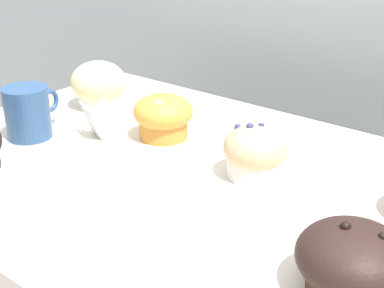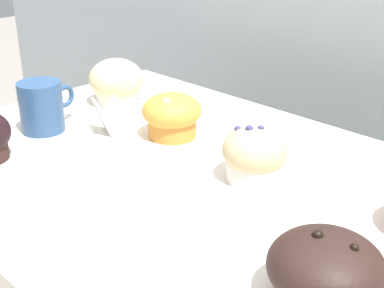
{
  "view_description": "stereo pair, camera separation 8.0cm",
  "coord_description": "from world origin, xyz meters",
  "px_view_note": "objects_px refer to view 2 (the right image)",
  "views": [
    {
      "loc": [
        0.44,
        -0.56,
        1.26
      ],
      "look_at": [
        -0.02,
        0.01,
        0.94
      ],
      "focal_mm": 50.0,
      "sensor_mm": 36.0,
      "label": 1
    },
    {
      "loc": [
        0.5,
        -0.51,
        1.26
      ],
      "look_at": [
        -0.02,
        0.01,
        0.94
      ],
      "focal_mm": 50.0,
      "sensor_mm": 36.0,
      "label": 2
    }
  ],
  "objects_px": {
    "muffin_back_right": "(172,115)",
    "muffin_front_right": "(254,155)",
    "muffin_back_center": "(325,271)",
    "muffin_back_left": "(116,82)",
    "coffee_cup": "(42,105)"
  },
  "relations": [
    {
      "from": "muffin_back_right",
      "to": "muffin_back_left",
      "type": "bearing_deg",
      "value": 169.19
    },
    {
      "from": "muffin_back_right",
      "to": "coffee_cup",
      "type": "xyz_separation_m",
      "value": [
        -0.18,
        -0.15,
        0.01
      ]
    },
    {
      "from": "muffin_back_center",
      "to": "coffee_cup",
      "type": "distance_m",
      "value": 0.61
    },
    {
      "from": "muffin_back_left",
      "to": "muffin_front_right",
      "type": "distance_m",
      "value": 0.42
    },
    {
      "from": "muffin_back_right",
      "to": "muffin_back_center",
      "type": "height_order",
      "value": "muffin_back_center"
    },
    {
      "from": "muffin_back_right",
      "to": "muffin_front_right",
      "type": "relative_size",
      "value": 1.09
    },
    {
      "from": "muffin_back_right",
      "to": "muffin_front_right",
      "type": "xyz_separation_m",
      "value": [
        0.2,
        -0.03,
        -0.0
      ]
    },
    {
      "from": "muffin_back_left",
      "to": "muffin_back_center",
      "type": "relative_size",
      "value": 0.93
    },
    {
      "from": "muffin_front_right",
      "to": "coffee_cup",
      "type": "bearing_deg",
      "value": -162.97
    },
    {
      "from": "muffin_back_right",
      "to": "muffin_back_center",
      "type": "xyz_separation_m",
      "value": [
        0.43,
        -0.19,
        -0.0
      ]
    },
    {
      "from": "muffin_back_left",
      "to": "muffin_back_center",
      "type": "distance_m",
      "value": 0.67
    },
    {
      "from": "muffin_back_right",
      "to": "muffin_front_right",
      "type": "height_order",
      "value": "muffin_front_right"
    },
    {
      "from": "muffin_back_center",
      "to": "coffee_cup",
      "type": "relative_size",
      "value": 1.02
    },
    {
      "from": "muffin_front_right",
      "to": "muffin_back_left",
      "type": "bearing_deg",
      "value": 170.92
    },
    {
      "from": "coffee_cup",
      "to": "muffin_back_center",
      "type": "bearing_deg",
      "value": -4.08
    }
  ]
}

